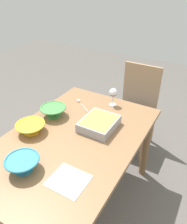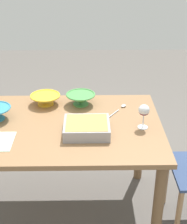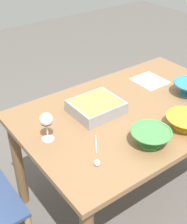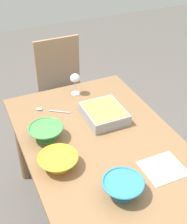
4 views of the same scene
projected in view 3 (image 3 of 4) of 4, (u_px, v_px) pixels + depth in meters
ground_plane at (127, 193)px, 2.28m from camera, size 8.00×8.00×0.00m
dining_table at (134, 123)px, 1.93m from camera, size 1.39×0.90×0.74m
wine_glass at (46, 121)px, 1.57m from camera, size 0.07×0.07×0.16m
casserole_dish at (96, 106)px, 1.82m from camera, size 0.28×0.24×0.07m
small_bowl at (185, 121)px, 1.69m from camera, size 0.22×0.22×0.07m
serving_bowl at (151, 137)px, 1.57m from camera, size 0.21×0.21×0.09m
serving_spoon at (97, 156)px, 1.51m from camera, size 0.15×0.20×0.01m
napkin at (150, 81)px, 2.17m from camera, size 0.20×0.22×0.00m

